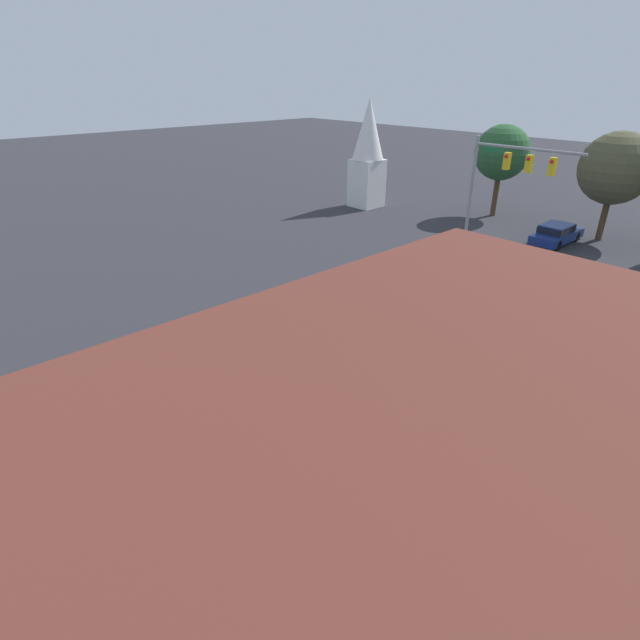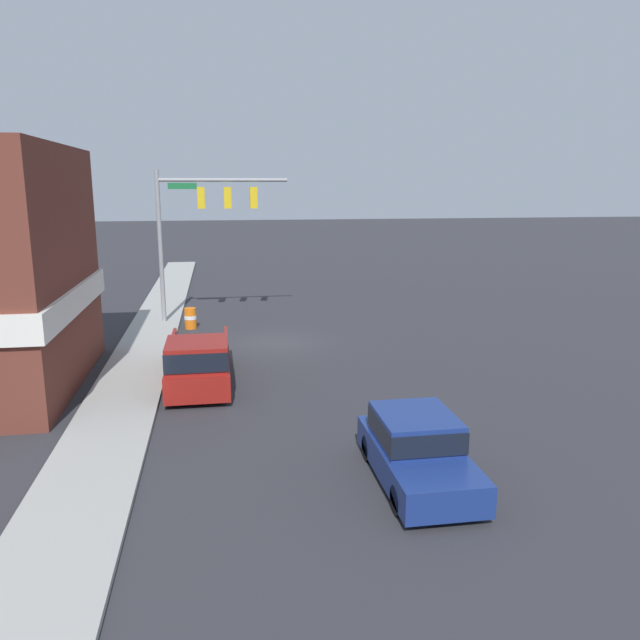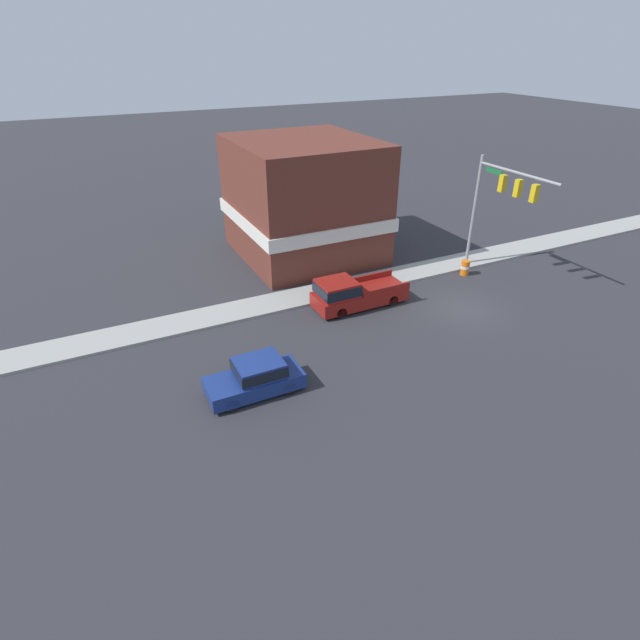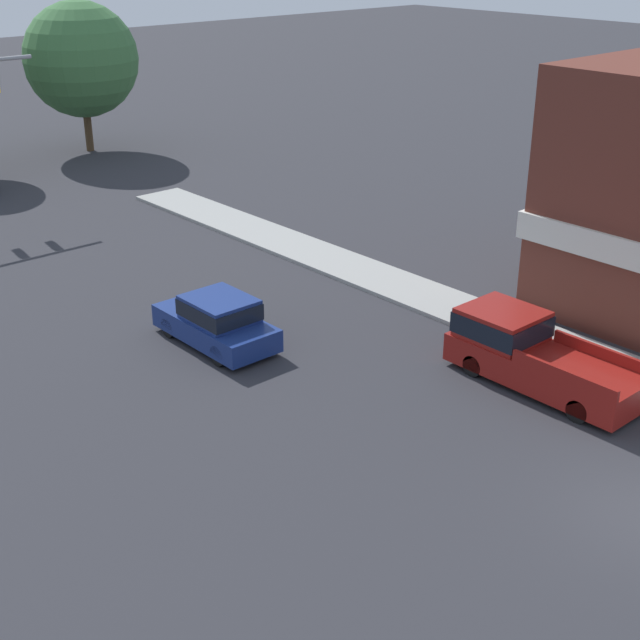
{
  "view_description": "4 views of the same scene",
  "coord_description": "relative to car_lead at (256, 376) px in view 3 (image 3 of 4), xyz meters",
  "views": [
    {
      "loc": [
        12.56,
        1.21,
        10.93
      ],
      "look_at": [
        -1.06,
        13.63,
        1.82
      ],
      "focal_mm": 28.0,
      "sensor_mm": 36.0,
      "label": 1
    },
    {
      "loc": [
        2.44,
        27.26,
        6.96
      ],
      "look_at": [
        -0.6,
        8.67,
        2.86
      ],
      "focal_mm": 35.0,
      "sensor_mm": 36.0,
      "label": 2
    },
    {
      "loc": [
        -19.98,
        19.56,
        14.37
      ],
      "look_at": [
        -0.15,
        9.75,
        1.77
      ],
      "focal_mm": 28.0,
      "sensor_mm": 36.0,
      "label": 3
    },
    {
      "loc": [
        -16.66,
        -7.37,
        12.23
      ],
      "look_at": [
        -0.88,
        10.42,
        1.66
      ],
      "focal_mm": 50.0,
      "sensor_mm": 36.0,
      "label": 4
    }
  ],
  "objects": [
    {
      "name": "construction_barrel",
      "position": [
        5.97,
        -17.35,
        -0.32
      ],
      "size": [
        0.59,
        0.59,
        1.03
      ],
      "color": "orange",
      "rests_on": "ground"
    },
    {
      "name": "car_lead",
      "position": [
        0.0,
        0.0,
        0.0
      ],
      "size": [
        1.94,
        4.42,
        1.63
      ],
      "color": "black",
      "rests_on": "ground"
    },
    {
      "name": "sidewalk_curb",
      "position": [
        7.77,
        -13.96,
        -0.77
      ],
      "size": [
        2.4,
        60.0,
        0.14
      ],
      "color": "#9E9E99",
      "rests_on": "ground"
    },
    {
      "name": "ground_plane",
      "position": [
        2.07,
        -13.96,
        -0.84
      ],
      "size": [
        200.0,
        200.0,
        0.0
      ],
      "primitive_type": "plane",
      "color": "#2D2D33"
    },
    {
      "name": "pickup_truck_parked",
      "position": [
        5.32,
        -8.01,
        0.1
      ],
      "size": [
        2.11,
        5.79,
        1.91
      ],
      "color": "black",
      "rests_on": "ground"
    },
    {
      "name": "corner_brick_building",
      "position": [
        14.53,
        -9.13,
        3.18
      ],
      "size": [
        10.41,
        9.57,
        8.28
      ],
      "color": "brown",
      "rests_on": "ground"
    },
    {
      "name": "near_signal_assembly",
      "position": [
        5.25,
        -18.69,
        4.78
      ],
      "size": [
        6.49,
        0.49,
        7.69
      ],
      "color": "gray",
      "rests_on": "ground"
    }
  ]
}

